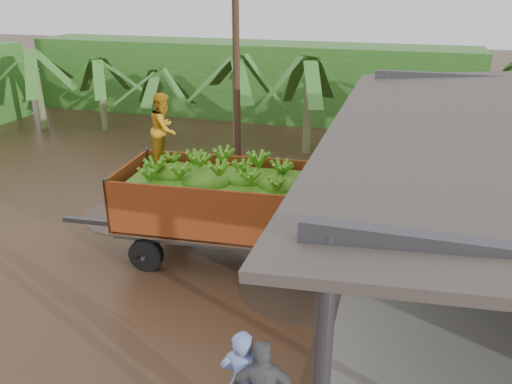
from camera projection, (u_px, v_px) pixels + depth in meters
ground at (106, 289)px, 10.93m from camera, size 100.00×100.00×0.00m
hedge_north at (244, 79)px, 24.92m from camera, size 22.00×3.00×3.60m
banana_trailer at (221, 201)px, 11.75m from camera, size 6.72×2.72×3.90m
man_blue at (243, 383)px, 7.15m from camera, size 0.69×0.49×1.78m
utility_pole at (236, 50)px, 16.71m from camera, size 1.20×0.24×8.22m
banana_plants at (64, 121)px, 17.21m from camera, size 25.13×19.75×3.99m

